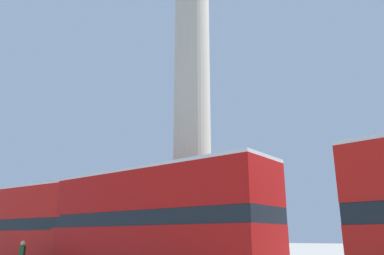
# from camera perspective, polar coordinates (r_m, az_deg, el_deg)

# --- Properties ---
(monument_column) EXTENTS (5.74, 5.74, 25.25)m
(monument_column) POSITION_cam_1_polar(r_m,az_deg,el_deg) (21.10, -0.00, 3.02)
(monument_column) COLOR #ADA593
(monument_column) RESTS_ON ground_plane
(bus_a) EXTENTS (11.45, 3.53, 4.31)m
(bus_a) POSITION_cam_1_polar(r_m,az_deg,el_deg) (22.20, -24.08, -13.43)
(bus_a) COLOR #B7140F
(bus_a) RESTS_ON ground_plane
(bus_b) EXTENTS (11.29, 2.79, 4.36)m
(bus_b) POSITION_cam_1_polar(r_m,az_deg,el_deg) (15.53, -7.56, -13.90)
(bus_b) COLOR #A80F0C
(bus_b) RESTS_ON ground_plane
(equestrian_statue) EXTENTS (4.16, 3.60, 5.80)m
(equestrian_statue) POSITION_cam_1_polar(r_m,az_deg,el_deg) (31.27, -10.59, -16.44)
(equestrian_statue) COLOR #ADA593
(equestrian_statue) RESTS_ON ground_plane
(street_lamp) EXTENTS (0.41, 0.41, 4.95)m
(street_lamp) POSITION_cam_1_polar(r_m,az_deg,el_deg) (16.36, 5.88, -12.87)
(street_lamp) COLOR black
(street_lamp) RESTS_ON ground_plane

